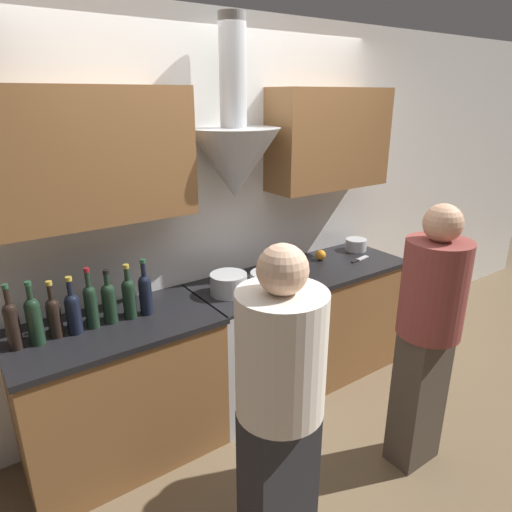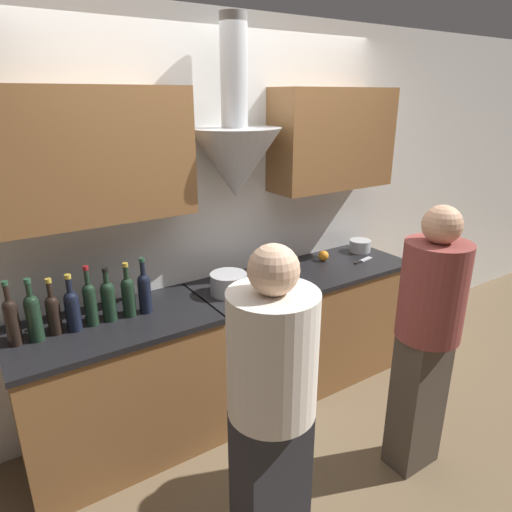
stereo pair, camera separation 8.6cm
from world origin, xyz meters
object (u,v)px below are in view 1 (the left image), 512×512
Objects in this scene: wine_bottle_4 at (91,304)px; person_foreground_left at (280,404)px; wine_bottle_3 at (73,311)px; wine_bottle_6 at (129,296)px; saucepan at (356,245)px; stove_range at (248,345)px; stock_pot at (229,284)px; wine_bottle_0 at (12,323)px; wine_bottle_7 at (145,292)px; wine_bottle_2 at (54,315)px; person_foreground_right at (428,330)px; wine_bottle_5 at (109,301)px; wine_bottle_1 at (34,318)px; orange_fruit at (321,255)px; mixing_bowl at (267,278)px.

person_foreground_left is at bearing -67.10° from wine_bottle_4.
wine_bottle_6 is (0.31, 0.00, 0.00)m from wine_bottle_3.
stove_range is at bearing -174.22° from saucepan.
wine_bottle_6 reaches higher than saucepan.
stock_pot reaches higher than saucepan.
stock_pot is at bearing -2.21° from wine_bottle_0.
wine_bottle_2 is at bearing 177.52° from wine_bottle_7.
wine_bottle_0 is 0.39m from wine_bottle_4.
wine_bottle_3 is 0.93× the size of wine_bottle_4.
wine_bottle_7 is (0.09, -0.01, 0.00)m from wine_bottle_6.
saucepan is 0.11× the size of person_foreground_left.
stove_range is 0.56× the size of person_foreground_right.
wine_bottle_7 is 1.86m from saucepan.
wine_bottle_5 reaches higher than saucepan.
wine_bottle_2 is at bearing 2.91° from wine_bottle_0.
wine_bottle_0 is 2.18m from person_foreground_right.
wine_bottle_5 is (0.10, 0.00, -0.01)m from wine_bottle_4.
wine_bottle_1 reaches higher than orange_fruit.
wine_bottle_3 is 1.00× the size of wine_bottle_6.
wine_bottle_3 reaches higher than orange_fruit.
wine_bottle_2 is (0.10, 0.02, -0.02)m from wine_bottle_1.
wine_bottle_0 is 0.49m from wine_bottle_5.
wine_bottle_0 is 1.12× the size of wine_bottle_5.
orange_fruit is 0.05× the size of person_foreground_left.
wine_bottle_4 is at bearing -1.93° from wine_bottle_2.
person_foreground_left reaches higher than stock_pot.
wine_bottle_2 reaches higher than wine_bottle_5.
person_foreground_right is at bearing -29.46° from wine_bottle_0.
stove_range is at bearing -2.01° from wine_bottle_6.
person_foreground_left reaches higher than mixing_bowl.
saucepan is at bearing 2.34° from wine_bottle_3.
wine_bottle_0 is at bearing 178.80° from wine_bottle_3.
person_foreground_right reaches higher than wine_bottle_3.
wine_bottle_4 is 2.02× the size of saucepan.
wine_bottle_3 is 1.38× the size of mixing_bowl.
mixing_bowl is at bearing 108.87° from person_foreground_right.
stove_range is at bearing 173.44° from mixing_bowl.
wine_bottle_4 is at bearing 178.09° from wine_bottle_6.
wine_bottle_7 is 0.55m from stock_pot.
person_foreground_left is (0.25, -1.08, -0.16)m from wine_bottle_6.
person_foreground_right is (1.60, -1.06, -0.15)m from wine_bottle_3.
wine_bottle_4 is at bearing -177.48° from orange_fruit.
wine_bottle_6 is at bearing -4.74° from wine_bottle_5.
mixing_bowl is (1.16, -0.05, -0.10)m from wine_bottle_4.
wine_bottle_3 is 0.95m from stock_pot.
wine_bottle_4 is 4.38× the size of orange_fruit.
wine_bottle_2 is at bearing 147.54° from person_foreground_right.
wine_bottle_7 is at bearing -4.80° from wine_bottle_5.
stove_range is 2.83× the size of wine_bottle_5.
wine_bottle_1 reaches higher than mixing_bowl.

